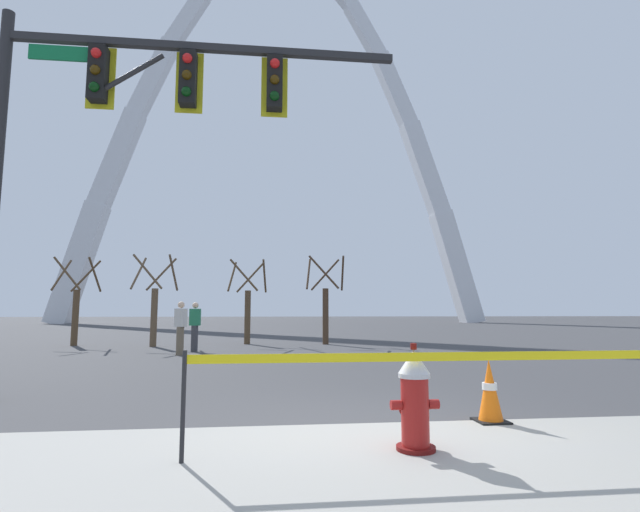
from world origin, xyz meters
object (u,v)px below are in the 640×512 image
fire_hydrant (414,400)px  traffic_signal_gantry (118,122)px  traffic_cone_by_hydrant (490,391)px  pedestrian_standing_center (180,327)px  monument_arch (277,149)px  pedestrian_walking_left (195,326)px

fire_hydrant → traffic_signal_gantry: 6.17m
traffic_signal_gantry → fire_hydrant: bearing=-39.3°
traffic_cone_by_hydrant → pedestrian_standing_center: pedestrian_standing_center is taller
traffic_cone_by_hydrant → monument_arch: bearing=91.8°
traffic_cone_by_hydrant → pedestrian_walking_left: 11.59m
monument_arch → traffic_cone_by_hydrant: bearing=-88.2°
monument_arch → fire_hydrant: bearing=-89.6°
monument_arch → pedestrian_standing_center: 44.26m
fire_hydrant → traffic_cone_by_hydrant: bearing=39.4°
traffic_cone_by_hydrant → pedestrian_standing_center: size_ratio=0.46×
fire_hydrant → pedestrian_standing_center: (-3.92, 10.28, 0.35)m
monument_arch → pedestrian_walking_left: (-3.35, -38.35, -19.49)m
monument_arch → pedestrian_standing_center: bearing=-95.2°
pedestrian_walking_left → fire_hydrant: bearing=-72.3°
traffic_cone_by_hydrant → pedestrian_walking_left: size_ratio=0.46×
pedestrian_standing_center → fire_hydrant: bearing=-69.1°
pedestrian_walking_left → pedestrian_standing_center: 1.25m
fire_hydrant → monument_arch: size_ratio=0.02×
fire_hydrant → monument_arch: bearing=90.4°
fire_hydrant → traffic_cone_by_hydrant: size_ratio=1.36×
fire_hydrant → traffic_signal_gantry: bearing=140.7°
fire_hydrant → monument_arch: (-0.33, 49.85, 19.84)m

